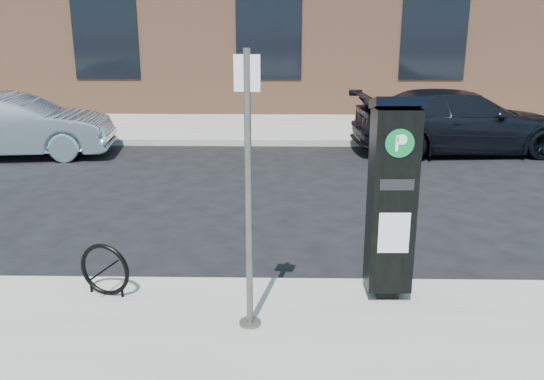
{
  "coord_description": "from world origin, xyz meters",
  "views": [
    {
      "loc": [
        0.45,
        -6.1,
        3.07
      ],
      "look_at": [
        0.32,
        0.5,
        1.09
      ],
      "focal_mm": 38.0,
      "sensor_mm": 36.0,
      "label": 1
    }
  ],
  "objects_px": {
    "parking_kiosk": "(392,197)",
    "sign_pole": "(249,197)",
    "car_dark": "(460,122)",
    "car_silver": "(13,126)",
    "bike_rack": "(105,270)"
  },
  "relations": [
    {
      "from": "sign_pole",
      "to": "car_dark",
      "type": "relative_size",
      "value": 0.53
    },
    {
      "from": "car_dark",
      "to": "bike_rack",
      "type": "bearing_deg",
      "value": 137.26
    },
    {
      "from": "sign_pole",
      "to": "bike_rack",
      "type": "xyz_separation_m",
      "value": [
        -1.61,
        0.61,
        -1.03
      ]
    },
    {
      "from": "car_dark",
      "to": "parking_kiosk",
      "type": "bearing_deg",
      "value": 153.93
    },
    {
      "from": "sign_pole",
      "to": "car_dark",
      "type": "bearing_deg",
      "value": 69.46
    },
    {
      "from": "parking_kiosk",
      "to": "bike_rack",
      "type": "xyz_separation_m",
      "value": [
        -3.07,
        -0.05,
        -0.84
      ]
    },
    {
      "from": "parking_kiosk",
      "to": "bike_rack",
      "type": "bearing_deg",
      "value": 179.59
    },
    {
      "from": "parking_kiosk",
      "to": "car_silver",
      "type": "height_order",
      "value": "parking_kiosk"
    },
    {
      "from": "sign_pole",
      "to": "car_dark",
      "type": "distance_m",
      "value": 9.57
    },
    {
      "from": "sign_pole",
      "to": "car_silver",
      "type": "relative_size",
      "value": 0.61
    },
    {
      "from": "sign_pole",
      "to": "car_silver",
      "type": "bearing_deg",
      "value": 134.56
    },
    {
      "from": "car_silver",
      "to": "parking_kiosk",
      "type": "bearing_deg",
      "value": -141.14
    },
    {
      "from": "sign_pole",
      "to": "car_silver",
      "type": "distance_m",
      "value": 9.72
    },
    {
      "from": "parking_kiosk",
      "to": "sign_pole",
      "type": "distance_m",
      "value": 1.61
    },
    {
      "from": "car_silver",
      "to": "car_dark",
      "type": "distance_m",
      "value": 10.35
    }
  ]
}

